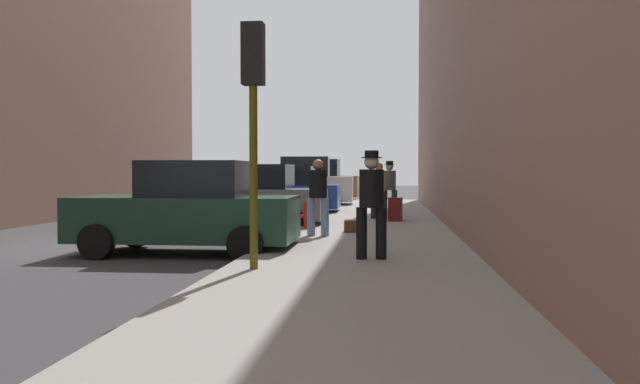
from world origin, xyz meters
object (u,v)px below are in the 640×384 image
(parked_gray_coupe, at_px, (252,198))
(traffic_light, at_px, (253,91))
(pedestrian_with_fedora, at_px, (371,199))
(duffel_bag, at_px, (351,226))
(parked_bronze_suv, at_px, (317,182))
(pedestrian_in_tan_coat, at_px, (379,187))
(pedestrian_with_beanie, at_px, (390,186))
(fire_hydrant, at_px, (308,215))
(rolling_suitcase, at_px, (395,209))
(parked_white_van, at_px, (302,184))
(parked_blue_sedan, at_px, (283,192))
(parked_dark_green_sedan, at_px, (188,210))
(pedestrian_in_jeans, at_px, (318,193))

(parked_gray_coupe, height_order, traffic_light, traffic_light)
(pedestrian_with_fedora, xyz_separation_m, duffel_bag, (-0.60, 4.60, -0.85))
(parked_bronze_suv, height_order, pedestrian_in_tan_coat, parked_bronze_suv)
(pedestrian_in_tan_coat, xyz_separation_m, pedestrian_with_beanie, (0.32, 0.87, 0.03))
(fire_hydrant, relative_size, rolling_suitcase, 0.68)
(parked_gray_coupe, bearing_deg, parked_white_van, 90.00)
(parked_blue_sedan, relative_size, fire_hydrant, 6.00)
(parked_white_van, xyz_separation_m, rolling_suitcase, (4.03, -9.29, -0.54))
(parked_bronze_suv, height_order, fire_hydrant, parked_bronze_suv)
(parked_dark_green_sedan, height_order, parked_blue_sedan, same)
(parked_bronze_suv, distance_m, pedestrian_in_tan_coat, 14.49)
(parked_bronze_suv, relative_size, pedestrian_in_jeans, 2.72)
(fire_hydrant, bearing_deg, traffic_light, -89.57)
(parked_bronze_suv, height_order, pedestrian_with_beanie, parked_bronze_suv)
(traffic_light, distance_m, pedestrian_in_jeans, 5.10)
(duffel_bag, bearing_deg, rolling_suitcase, 72.87)
(parked_gray_coupe, height_order, pedestrian_in_jeans, pedestrian_in_jeans)
(fire_hydrant, xyz_separation_m, pedestrian_in_jeans, (0.46, -1.83, 0.61))
(parked_white_van, distance_m, duffel_bag, 13.13)
(fire_hydrant, xyz_separation_m, duffel_bag, (1.15, -0.82, -0.21))
(fire_hydrant, bearing_deg, parked_white_van, 98.58)
(parked_bronze_suv, height_order, rolling_suitcase, parked_bronze_suv)
(fire_hydrant, bearing_deg, rolling_suitcase, 50.18)
(parked_dark_green_sedan, relative_size, fire_hydrant, 5.99)
(fire_hydrant, xyz_separation_m, pedestrian_in_tan_coat, (1.74, 3.47, 0.61))
(parked_bronze_suv, xyz_separation_m, fire_hydrant, (1.80, -17.52, -0.54))
(duffel_bag, bearing_deg, pedestrian_in_tan_coat, 82.19)
(parked_bronze_suv, distance_m, pedestrian_with_fedora, 23.22)
(pedestrian_in_tan_coat, bearing_deg, traffic_light, -99.48)
(traffic_light, relative_size, pedestrian_with_beanie, 2.03)
(fire_hydrant, bearing_deg, pedestrian_with_fedora, -72.17)
(fire_hydrant, bearing_deg, pedestrian_with_beanie, 64.62)
(parked_blue_sedan, xyz_separation_m, pedestrian_in_jeans, (2.26, -8.68, 0.26))
(parked_gray_coupe, bearing_deg, traffic_light, -77.24)
(parked_bronze_suv, height_order, duffel_bag, parked_bronze_suv)
(pedestrian_in_tan_coat, bearing_deg, pedestrian_with_beanie, 69.78)
(pedestrian_with_beanie, bearing_deg, parked_white_van, 116.88)
(pedestrian_in_tan_coat, relative_size, duffel_bag, 3.89)
(pedestrian_in_tan_coat, bearing_deg, rolling_suitcase, -58.60)
(traffic_light, bearing_deg, duffel_bag, 79.31)
(parked_blue_sedan, distance_m, duffel_bag, 8.23)
(parked_blue_sedan, height_order, pedestrian_in_tan_coat, pedestrian_in_tan_coat)
(parked_gray_coupe, distance_m, parked_white_van, 10.41)
(fire_hydrant, bearing_deg, parked_gray_coupe, 139.35)
(parked_dark_green_sedan, height_order, parked_bronze_suv, parked_bronze_suv)
(parked_white_van, height_order, rolling_suitcase, parked_white_van)
(parked_gray_coupe, bearing_deg, duffel_bag, -38.80)
(parked_dark_green_sedan, bearing_deg, parked_bronze_suv, 90.00)
(parked_dark_green_sedan, relative_size, parked_gray_coupe, 1.00)
(parked_gray_coupe, relative_size, rolling_suitcase, 4.06)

